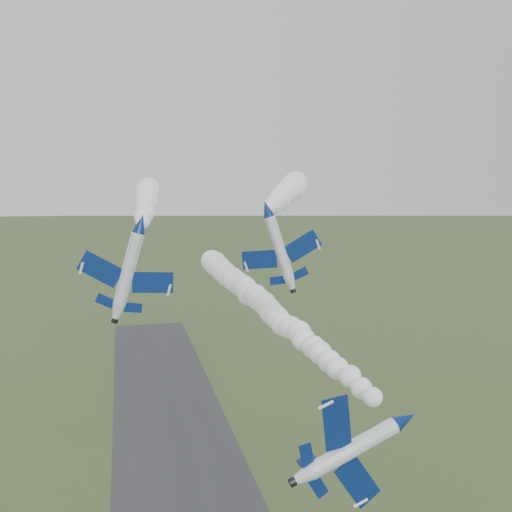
# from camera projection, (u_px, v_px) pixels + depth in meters

# --- Properties ---
(jet_lead) EXTENTS (3.90, 11.93, 9.24)m
(jet_lead) POSITION_uv_depth(u_px,v_px,m) (406.00, 420.00, 46.70)
(jet_lead) COLOR silver
(smoke_trail_jet_lead) EXTENTS (11.28, 75.48, 4.59)m
(smoke_trail_jet_lead) POSITION_uv_depth(u_px,v_px,m) (261.00, 302.00, 85.20)
(smoke_trail_jet_lead) COLOR white
(jet_pair_left) EXTENTS (10.58, 13.10, 4.06)m
(jet_pair_left) POSITION_uv_depth(u_px,v_px,m) (141.00, 223.00, 64.98)
(jet_pair_left) COLOR silver
(smoke_trail_jet_pair_left) EXTENTS (9.65, 60.17, 4.48)m
(smoke_trail_jet_pair_left) POSITION_uv_depth(u_px,v_px,m) (147.00, 199.00, 97.60)
(smoke_trail_jet_pair_left) COLOR white
(jet_pair_right) EXTENTS (9.50, 11.55, 3.81)m
(jet_pair_right) POSITION_uv_depth(u_px,v_px,m) (267.00, 209.00, 68.73)
(jet_pair_right) COLOR silver
(smoke_trail_jet_pair_right) EXTENTS (23.89, 57.14, 5.34)m
(smoke_trail_jet_pair_right) POSITION_uv_depth(u_px,v_px,m) (286.00, 193.00, 99.92)
(smoke_trail_jet_pair_right) COLOR white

